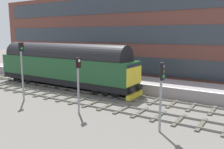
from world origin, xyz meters
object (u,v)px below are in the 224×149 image
(platform_number_sign, at_px, (124,68))
(diesel_locomotive, at_px, (63,64))
(signal_post_mid, at_px, (78,79))
(waiting_passenger, at_px, (107,67))
(signal_post_far, at_px, (22,65))
(signal_post_near, at_px, (161,88))

(platform_number_sign, bearing_deg, diesel_locomotive, 106.71)
(signal_post_mid, height_order, waiting_passenger, signal_post_mid)
(diesel_locomotive, distance_m, signal_post_far, 5.86)
(signal_post_mid, bearing_deg, diesel_locomotive, 51.02)
(signal_post_far, height_order, waiting_passenger, signal_post_far)
(signal_post_near, bearing_deg, diesel_locomotive, 66.54)
(signal_post_mid, height_order, signal_post_far, signal_post_far)
(signal_post_mid, height_order, platform_number_sign, signal_post_mid)
(platform_number_sign, distance_m, waiting_passenger, 4.01)
(diesel_locomotive, xyz_separation_m, signal_post_far, (-5.76, -0.95, 0.57))
(signal_post_far, xyz_separation_m, waiting_passenger, (9.70, -2.02, -1.06))
(signal_post_far, distance_m, platform_number_sign, 9.46)
(platform_number_sign, height_order, waiting_passenger, platform_number_sign)
(waiting_passenger, bearing_deg, platform_number_sign, 177.72)
(signal_post_near, xyz_separation_m, platform_number_sign, (7.68, 6.85, -0.34))
(platform_number_sign, bearing_deg, signal_post_far, 144.56)
(signal_post_mid, bearing_deg, signal_post_near, -90.00)
(diesel_locomotive, bearing_deg, signal_post_far, -170.64)
(signal_post_near, bearing_deg, signal_post_mid, 90.00)
(diesel_locomotive, xyz_separation_m, platform_number_sign, (1.93, -6.41, -0.18))
(diesel_locomotive, relative_size, waiting_passenger, 10.66)
(signal_post_far, bearing_deg, signal_post_near, -90.00)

